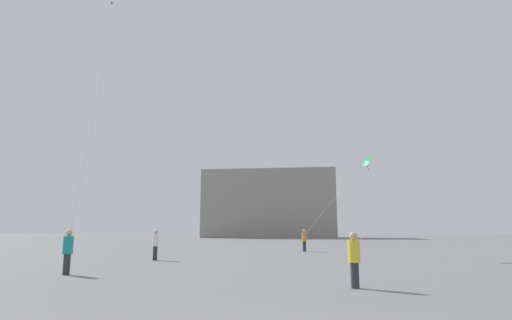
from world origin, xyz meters
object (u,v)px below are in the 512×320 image
object	(u,v)px
person_in_orange	(304,239)
building_left_hall	(270,204)
kite_emerald_diamond	(365,162)
person_in_yellow	(354,257)
person_in_teal	(68,250)
person_in_white	(156,244)

from	to	relation	value
person_in_orange	building_left_hall	distance (m)	50.76
kite_emerald_diamond	building_left_hall	world-z (taller)	building_left_hall
building_left_hall	person_in_yellow	bearing A→B (deg)	-86.34
kite_emerald_diamond	building_left_hall	bearing A→B (deg)	97.97
person_in_teal	kite_emerald_diamond	bearing A→B (deg)	-176.67
person_in_white	person_in_teal	bearing A→B (deg)	-69.00
person_in_orange	person_in_teal	distance (m)	19.90
person_in_white	person_in_orange	bearing A→B (deg)	76.10
person_in_teal	person_in_white	world-z (taller)	person_in_teal
person_in_orange	person_in_yellow	world-z (taller)	person_in_orange
building_left_hall	person_in_orange	bearing A→B (deg)	-85.33
person_in_white	kite_emerald_diamond	size ratio (longest dim) A/B	0.26
person_in_orange	person_in_white	xyz separation A→B (m)	(-9.23, -9.45, -0.01)
person_in_orange	building_left_hall	size ratio (longest dim) A/B	0.06
person_in_orange	person_in_white	distance (m)	13.21
person_in_yellow	building_left_hall	bearing A→B (deg)	-91.19
person_in_yellow	building_left_hall	size ratio (longest dim) A/B	0.06
person_in_orange	person_in_teal	world-z (taller)	person_in_teal
person_in_white	kite_emerald_diamond	world-z (taller)	kite_emerald_diamond
kite_emerald_diamond	person_in_yellow	bearing A→B (deg)	-104.05
person_in_white	kite_emerald_diamond	bearing A→B (deg)	44.51
person_in_teal	building_left_hall	distance (m)	67.73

